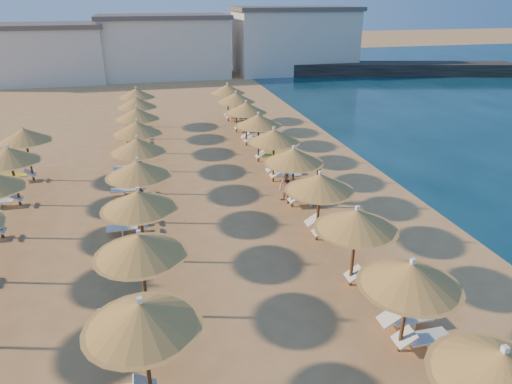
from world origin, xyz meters
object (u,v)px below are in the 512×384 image
object	(u,v)px
jetty	(394,69)
beachgoer_c	(318,186)
parasol_row_west	(138,170)
parasol_row_east	(294,157)
beachgoer_b	(285,188)

from	to	relation	value
jetty	beachgoer_c	world-z (taller)	beachgoer_c
parasol_row_west	parasol_row_east	bearing A→B (deg)	0.00
beachgoer_b	beachgoer_c	bearing A→B (deg)	47.06
parasol_row_east	beachgoer_b	distance (m)	1.91
parasol_row_west	beachgoer_c	bearing A→B (deg)	0.57
jetty	beachgoer_c	xyz separation A→B (m)	(-23.50, -34.52, 0.17)
parasol_row_east	beachgoer_c	bearing A→B (deg)	3.53
jetty	beachgoer_c	size ratio (longest dim) A/B	16.37
beachgoer_b	parasol_row_west	bearing A→B (deg)	-109.83
parasol_row_west	beachgoer_b	world-z (taller)	parasol_row_west
parasol_row_east	beachgoer_c	distance (m)	2.15
parasol_row_east	beachgoer_b	bearing A→B (deg)	106.53
parasol_row_west	beachgoer_c	distance (m)	8.58
parasol_row_east	beachgoer_b	xyz separation A→B (m)	(-0.17, 0.59, -1.81)
parasol_row_east	parasol_row_west	world-z (taller)	same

